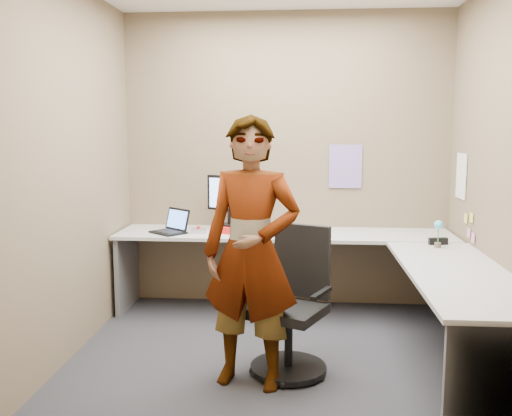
# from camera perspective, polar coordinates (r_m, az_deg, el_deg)

# --- Properties ---
(ground) EXTENTS (3.00, 3.00, 0.00)m
(ground) POSITION_cam_1_polar(r_m,az_deg,el_deg) (4.34, 2.30, -14.37)
(ground) COLOR #232227
(ground) RESTS_ON ground
(wall_back) EXTENTS (3.00, 0.00, 3.00)m
(wall_back) POSITION_cam_1_polar(r_m,az_deg,el_deg) (5.32, 2.99, 4.76)
(wall_back) COLOR brown
(wall_back) RESTS_ON ground
(wall_right) EXTENTS (0.00, 2.70, 2.70)m
(wall_right) POSITION_cam_1_polar(r_m,az_deg,el_deg) (4.23, 23.17, 3.29)
(wall_right) COLOR brown
(wall_right) RESTS_ON ground
(wall_left) EXTENTS (0.00, 2.70, 2.70)m
(wall_left) POSITION_cam_1_polar(r_m,az_deg,el_deg) (4.35, -17.79, 3.66)
(wall_left) COLOR brown
(wall_left) RESTS_ON ground
(desk) EXTENTS (2.98, 2.58, 0.73)m
(desk) POSITION_cam_1_polar(r_m,az_deg,el_deg) (4.53, 8.11, -5.64)
(desk) COLOR silver
(desk) RESTS_ON ground
(paper_ream) EXTENTS (0.35, 0.31, 0.06)m
(paper_ream) POSITION_cam_1_polar(r_m,az_deg,el_deg) (5.08, -2.55, -2.11)
(paper_ream) COLOR red
(paper_ream) RESTS_ON desk
(monitor) EXTENTS (0.44, 0.23, 0.44)m
(monitor) POSITION_cam_1_polar(r_m,az_deg,el_deg) (5.05, -2.55, 1.18)
(monitor) COLOR black
(monitor) RESTS_ON paper_ream
(laptop) EXTENTS (0.38, 0.38, 0.21)m
(laptop) POSITION_cam_1_polar(r_m,az_deg,el_deg) (5.10, -8.37, -1.86)
(laptop) COLOR black
(laptop) RESTS_ON desk
(trackball_mouse) EXTENTS (0.12, 0.08, 0.07)m
(trackball_mouse) POSITION_cam_1_polar(r_m,az_deg,el_deg) (5.05, -5.75, -2.25)
(trackball_mouse) COLOR #B7B7BC
(trackball_mouse) RESTS_ON desk
(origami) EXTENTS (0.10, 0.10, 0.06)m
(origami) POSITION_cam_1_polar(r_m,az_deg,el_deg) (4.93, -0.78, -2.40)
(origami) COLOR white
(origami) RESTS_ON desk
(stapler) EXTENTS (0.15, 0.07, 0.05)m
(stapler) POSITION_cam_1_polar(r_m,az_deg,el_deg) (4.77, 17.75, -3.18)
(stapler) COLOR black
(stapler) RESTS_ON desk
(flower) EXTENTS (0.07, 0.07, 0.22)m
(flower) POSITION_cam_1_polar(r_m,az_deg,el_deg) (4.62, 17.78, -2.06)
(flower) COLOR brown
(flower) RESTS_ON desk
(calendar_purple) EXTENTS (0.30, 0.01, 0.40)m
(calendar_purple) POSITION_cam_1_polar(r_m,az_deg,el_deg) (5.32, 8.92, 4.13)
(calendar_purple) COLOR #846BB7
(calendar_purple) RESTS_ON wall_back
(calendar_white) EXTENTS (0.01, 0.28, 0.38)m
(calendar_white) POSITION_cam_1_polar(r_m,az_deg,el_deg) (5.10, 19.84, 3.03)
(calendar_white) COLOR white
(calendar_white) RESTS_ON wall_right
(sticky_note_a) EXTENTS (0.01, 0.07, 0.07)m
(sticky_note_a) POSITION_cam_1_polar(r_m,az_deg,el_deg) (4.80, 20.74, -0.92)
(sticky_note_a) COLOR #F2E059
(sticky_note_a) RESTS_ON wall_right
(sticky_note_b) EXTENTS (0.01, 0.07, 0.07)m
(sticky_note_b) POSITION_cam_1_polar(r_m,az_deg,el_deg) (4.87, 20.51, -2.34)
(sticky_note_b) COLOR pink
(sticky_note_b) RESTS_ON wall_right
(sticky_note_c) EXTENTS (0.01, 0.07, 0.07)m
(sticky_note_c) POSITION_cam_1_polar(r_m,az_deg,el_deg) (4.76, 20.88, -2.83)
(sticky_note_c) COLOR pink
(sticky_note_c) RESTS_ON wall_right
(sticky_note_d) EXTENTS (0.01, 0.07, 0.07)m
(sticky_note_d) POSITION_cam_1_polar(r_m,az_deg,el_deg) (4.94, 20.25, -0.99)
(sticky_note_d) COLOR #F2E059
(sticky_note_d) RESTS_ON wall_right
(office_chair) EXTENTS (0.57, 0.57, 0.98)m
(office_chair) POSITION_cam_1_polar(r_m,az_deg,el_deg) (3.94, 3.68, -10.53)
(office_chair) COLOR black
(office_chair) RESTS_ON ground
(person) EXTENTS (0.71, 0.54, 1.73)m
(person) POSITION_cam_1_polar(r_m,az_deg,el_deg) (3.62, -0.48, -4.51)
(person) COLOR #999399
(person) RESTS_ON ground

